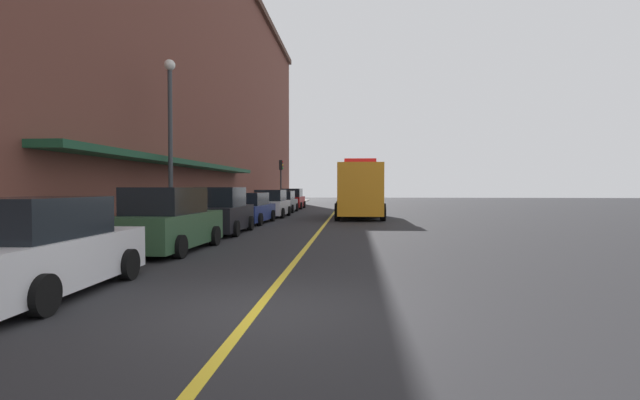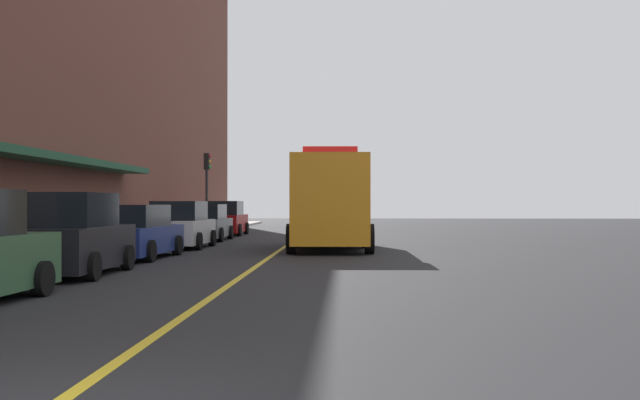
% 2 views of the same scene
% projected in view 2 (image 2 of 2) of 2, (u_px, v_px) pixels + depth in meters
% --- Properties ---
extents(ground_plane, '(112.00, 112.00, 0.00)m').
position_uv_depth(ground_plane, '(288.00, 245.00, 30.53)').
color(ground_plane, '#232326').
extents(sidewalk_left, '(2.40, 70.00, 0.15)m').
position_uv_depth(sidewalk_left, '(136.00, 243.00, 30.75)').
color(sidewalk_left, '#ADA8A0').
rests_on(sidewalk_left, ground).
extents(lane_center_stripe, '(0.16, 70.00, 0.01)m').
position_uv_depth(lane_center_stripe, '(288.00, 245.00, 30.53)').
color(lane_center_stripe, gold).
rests_on(lane_center_stripe, ground).
extents(parked_car_2, '(2.01, 4.40, 1.92)m').
position_uv_depth(parked_car_2, '(73.00, 237.00, 17.46)').
color(parked_car_2, black).
rests_on(parked_car_2, ground).
extents(parked_car_3, '(2.12, 4.88, 1.64)m').
position_uv_depth(parked_car_3, '(135.00, 233.00, 22.83)').
color(parked_car_3, navy).
rests_on(parked_car_3, ground).
extents(parked_car_4, '(2.14, 4.19, 1.76)m').
position_uv_depth(parked_car_4, '(181.00, 226.00, 28.30)').
color(parked_car_4, silver).
rests_on(parked_car_4, ground).
extents(parked_car_5, '(2.06, 4.49, 1.65)m').
position_uv_depth(parked_car_5, '(205.00, 223.00, 34.06)').
color(parked_car_5, '#595B60').
rests_on(parked_car_5, ground).
extents(parked_car_6, '(2.04, 4.55, 1.81)m').
position_uv_depth(parked_car_6, '(226.00, 219.00, 40.07)').
color(parked_car_6, maroon).
rests_on(parked_car_6, ground).
extents(utility_truck, '(3.00, 7.65, 3.55)m').
position_uv_depth(utility_truck, '(331.00, 203.00, 27.69)').
color(utility_truck, orange).
rests_on(utility_truck, ground).
extents(parking_meter_0, '(0.14, 0.18, 1.33)m').
position_uv_depth(parking_meter_0, '(163.00, 218.00, 31.70)').
color(parking_meter_0, '#4C4C51').
rests_on(parking_meter_0, sidewalk_left).
extents(parking_meter_1, '(0.14, 0.18, 1.33)m').
position_uv_depth(parking_meter_1, '(87.00, 224.00, 22.42)').
color(parking_meter_1, '#4C4C51').
rests_on(parking_meter_1, sidewalk_left).
extents(traffic_light_near, '(0.38, 0.36, 4.30)m').
position_uv_depth(traffic_light_near, '(207.00, 177.00, 41.37)').
color(traffic_light_near, '#232326').
rests_on(traffic_light_near, sidewalk_left).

